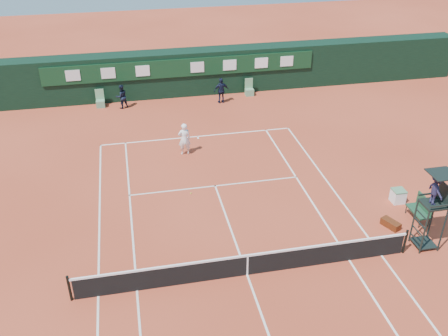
# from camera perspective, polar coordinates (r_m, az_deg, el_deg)

# --- Properties ---
(ground) EXTENTS (90.00, 90.00, 0.00)m
(ground) POSITION_cam_1_polar(r_m,az_deg,el_deg) (19.23, 2.65, -12.09)
(ground) COLOR #B9462B
(ground) RESTS_ON ground
(court_lines) EXTENTS (11.05, 23.85, 0.01)m
(court_lines) POSITION_cam_1_polar(r_m,az_deg,el_deg) (19.22, 2.65, -12.08)
(court_lines) COLOR white
(court_lines) RESTS_ON ground
(tennis_net) EXTENTS (12.90, 0.10, 1.10)m
(tennis_net) POSITION_cam_1_polar(r_m,az_deg,el_deg) (18.89, 2.69, -10.95)
(tennis_net) COLOR black
(tennis_net) RESTS_ON ground
(back_wall) EXTENTS (40.00, 1.65, 3.00)m
(back_wall) POSITION_cam_1_polar(r_m,az_deg,el_deg) (34.63, -4.93, 10.82)
(back_wall) COLOR black
(back_wall) RESTS_ON ground
(linesman_chair_left) EXTENTS (0.55, 0.50, 1.15)m
(linesman_chair_left) POSITION_cam_1_polar(r_m,az_deg,el_deg) (33.72, -13.94, 7.32)
(linesman_chair_left) COLOR #5C8D67
(linesman_chair_left) RESTS_ON ground
(linesman_chair_right) EXTENTS (0.55, 0.50, 1.15)m
(linesman_chair_right) POSITION_cam_1_polar(r_m,az_deg,el_deg) (34.66, 2.90, 8.82)
(linesman_chair_right) COLOR #61946B
(linesman_chair_right) RESTS_ON ground
(umpire_chair) EXTENTS (0.96, 0.95, 3.42)m
(umpire_chair) POSITION_cam_1_polar(r_m,az_deg,el_deg) (20.70, 23.01, -2.88)
(umpire_chair) COLOR black
(umpire_chair) RESTS_ON ground
(player_bench) EXTENTS (0.55, 1.20, 1.10)m
(player_bench) POSITION_cam_1_polar(r_m,az_deg,el_deg) (23.23, 21.61, -4.28)
(player_bench) COLOR #193F29
(player_bench) RESTS_ON ground
(tennis_bag) EXTENTS (0.67, 0.92, 0.31)m
(tennis_bag) POSITION_cam_1_polar(r_m,az_deg,el_deg) (22.57, 18.51, -6.07)
(tennis_bag) COLOR black
(tennis_bag) RESTS_ON ground
(cooler) EXTENTS (0.57, 0.57, 0.65)m
(cooler) POSITION_cam_1_polar(r_m,az_deg,el_deg) (24.25, 19.26, -3.01)
(cooler) COLOR white
(cooler) RESTS_ON ground
(tennis_ball) EXTENTS (0.07, 0.07, 0.07)m
(tennis_ball) POSITION_cam_1_polar(r_m,az_deg,el_deg) (23.67, -3.81, -2.89)
(tennis_ball) COLOR #B8D732
(tennis_ball) RESTS_ON ground
(player) EXTENTS (0.67, 0.45, 1.81)m
(player) POSITION_cam_1_polar(r_m,az_deg,el_deg) (26.70, -4.55, 3.33)
(player) COLOR white
(player) RESTS_ON ground
(ball_kid_left) EXTENTS (0.92, 0.82, 1.57)m
(ball_kid_left) POSITION_cam_1_polar(r_m,az_deg,el_deg) (33.06, -11.62, 8.01)
(ball_kid_left) COLOR black
(ball_kid_left) RESTS_ON ground
(ball_kid_right) EXTENTS (1.05, 0.54, 1.71)m
(ball_kid_right) POSITION_cam_1_polar(r_m,az_deg,el_deg) (33.17, -0.31, 8.85)
(ball_kid_right) COLOR black
(ball_kid_right) RESTS_ON ground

